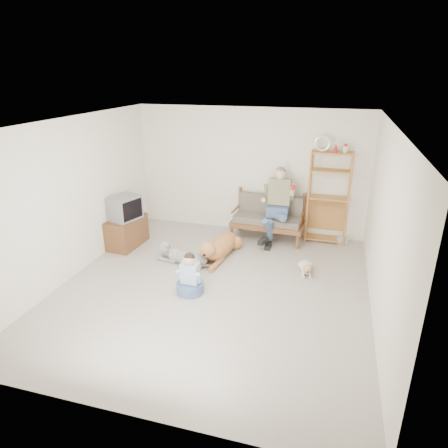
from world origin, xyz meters
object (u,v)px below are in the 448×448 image
(tv_stand, at_px, (127,232))
(loveseat, at_px, (268,217))
(etagere, at_px, (328,197))
(golden_retriever, at_px, (219,247))

(tv_stand, bearing_deg, loveseat, 27.31)
(loveseat, bearing_deg, tv_stand, -153.62)
(loveseat, relative_size, etagere, 0.70)
(tv_stand, xyz_separation_m, golden_retriever, (1.99, -0.02, -0.09))
(loveseat, distance_m, tv_stand, 2.97)
(tv_stand, height_order, golden_retriever, tv_stand)
(tv_stand, relative_size, golden_retriever, 0.55)
(golden_retriever, bearing_deg, tv_stand, -172.56)
(loveseat, xyz_separation_m, golden_retriever, (-0.74, -1.19, -0.28))
(loveseat, height_order, tv_stand, loveseat)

